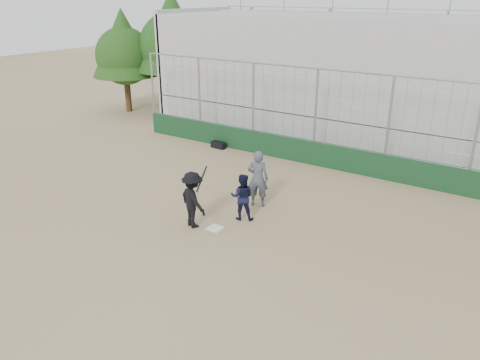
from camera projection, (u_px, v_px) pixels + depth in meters
The scene contains 10 objects.
ground at pixel (215, 228), 14.48m from camera, with size 90.00×90.00×0.00m, color olive.
home_plate at pixel (215, 228), 14.47m from camera, with size 0.44×0.44×0.02m, color white.
backstop at pixel (314, 143), 19.54m from camera, with size 18.10×0.25×4.04m.
bleachers at pixel (360, 78), 22.63m from camera, with size 20.25×6.70×6.98m.
tree_left at pixel (173, 37), 26.97m from camera, with size 4.48×4.48×7.00m.
tree_right at pixel (124, 48), 27.32m from camera, with size 3.84×3.84×6.00m.
batter_at_plate at pixel (193, 200), 14.30m from camera, with size 1.32×1.03×1.94m.
catcher_crouched at pixel (242, 204), 14.87m from camera, with size 0.93×0.85×1.07m.
umpire at pixel (258, 181), 15.74m from camera, with size 0.72×0.47×1.77m, color #444B56.
equipment_bag at pixel (218, 145), 21.88m from camera, with size 0.72×0.35×0.34m.
Camera 1 is at (7.73, -10.31, 6.81)m, focal length 35.00 mm.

